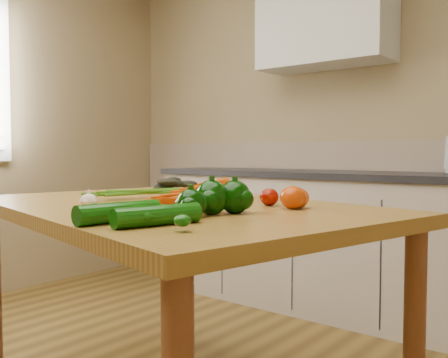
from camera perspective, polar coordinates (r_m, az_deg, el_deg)
room at (r=1.78m, az=-19.83°, el=10.21°), size 4.04×5.04×2.64m
counter_run at (r=3.26m, az=15.02°, el=-7.02°), size 2.84×0.64×1.14m
table at (r=1.83m, az=-6.19°, el=-5.68°), size 1.74×1.32×0.84m
carrot_bunch at (r=1.86m, az=-5.52°, el=-1.45°), size 0.33×0.28×0.08m
leafy_greens at (r=2.39m, az=-5.81°, el=-0.07°), size 0.22×0.20×0.11m
garlic_bulb at (r=1.73m, az=-15.20°, el=-2.39°), size 0.05×0.05×0.05m
pepper_a at (r=1.48m, az=-1.43°, el=-2.13°), size 0.10×0.10×0.10m
pepper_b at (r=1.51m, az=1.24°, el=-2.07°), size 0.10×0.10×0.10m
pepper_c at (r=1.41m, az=-3.82°, el=-2.79°), size 0.08×0.08×0.08m
tomato_a at (r=1.73m, az=5.19°, el=-2.07°), size 0.07×0.07×0.06m
tomato_b at (r=1.67m, az=8.45°, el=-2.16°), size 0.07×0.07×0.07m
tomato_c at (r=1.63m, az=7.83°, el=-2.12°), size 0.08×0.08×0.08m
zucchini_a at (r=1.26m, az=-7.63°, el=-4.14°), size 0.11×0.24×0.05m
zucchini_b at (r=1.34m, az=-11.96°, el=-3.74°), size 0.09×0.25×0.05m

